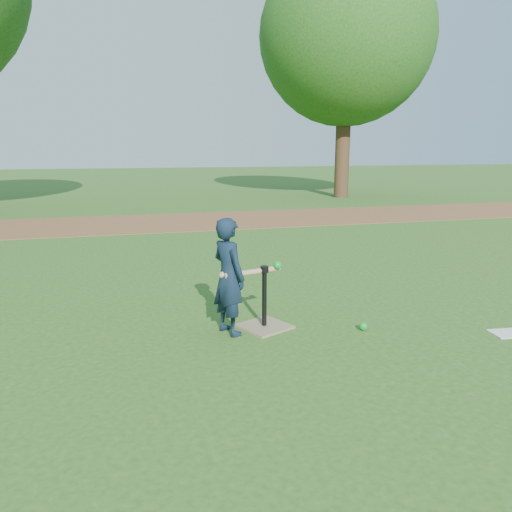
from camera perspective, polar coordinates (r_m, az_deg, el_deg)
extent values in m
plane|color=#285116|center=(4.68, -0.46, -9.23)|extent=(80.00, 80.00, 0.00)
cube|color=brown|center=(11.88, -9.97, 3.84)|extent=(24.00, 3.00, 0.01)
imported|color=#101E30|center=(4.62, -3.14, -2.35)|extent=(0.40, 0.47, 1.10)
sphere|color=#0D992A|center=(4.93, 12.17, -7.86)|extent=(0.08, 0.08, 0.08)
cube|color=silver|center=(5.30, 26.82, -7.89)|extent=(0.32, 0.26, 0.01)
cube|color=#887656|center=(4.91, 0.95, -8.03)|extent=(0.57, 0.57, 0.02)
cylinder|color=black|center=(4.81, 0.96, -4.81)|extent=(0.05, 0.05, 0.55)
cylinder|color=black|center=(4.74, 0.98, -1.51)|extent=(0.08, 0.08, 0.06)
cylinder|color=tan|center=(4.69, -0.36, -1.83)|extent=(0.59, 0.21, 0.05)
sphere|color=tan|center=(4.59, -3.85, -2.19)|extent=(0.06, 0.06, 0.06)
sphere|color=#0D992A|center=(4.78, 2.47, -1.06)|extent=(0.08, 0.08, 0.08)
cylinder|color=#382316|center=(17.91, 9.86, 12.11)|extent=(0.50, 0.50, 3.42)
sphere|color=#285B19|center=(18.27, 10.31, 23.45)|extent=(5.80, 5.80, 5.80)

